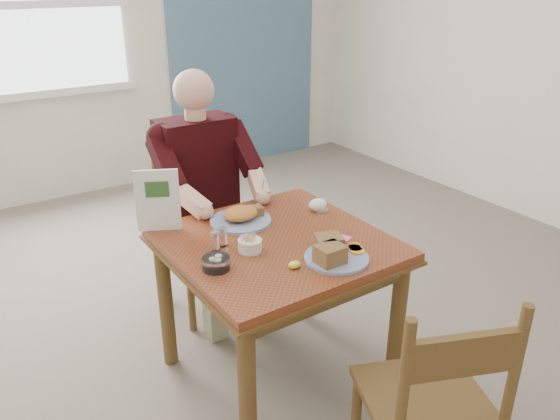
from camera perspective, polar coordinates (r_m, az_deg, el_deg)
floor at (r=2.82m, az=-0.33°, el=-16.87°), size 6.00×6.00×0.00m
wall_back at (r=4.95m, az=-20.85°, el=17.21°), size 5.50×0.00×5.50m
accent_panel at (r=5.54m, az=-3.75°, el=19.14°), size 1.60×0.02×2.80m
lemon_wedge at (r=2.17m, az=1.53°, el=-5.72°), size 0.06×0.05×0.03m
napkin at (r=2.68m, az=3.99°, el=0.55°), size 0.10×0.08×0.06m
metal_dish at (r=2.69m, az=4.36°, el=0.02°), size 0.10×0.10×0.01m
window at (r=4.83m, az=-25.92°, el=18.72°), size 1.72×0.04×1.42m
table at (r=2.45m, az=-0.36°, el=-5.45°), size 0.92×0.92×0.75m
chair_far at (r=3.15m, az=-8.39°, el=-2.07°), size 0.42×0.42×0.95m
chair_near at (r=2.03m, az=15.59°, el=-19.23°), size 0.55×0.55×0.95m
diner at (r=2.94m, az=-8.00°, el=3.13°), size 0.53×0.56×1.39m
near_plate at (r=2.24m, az=5.60°, el=-4.42°), size 0.30×0.30×0.09m
far_plate at (r=2.56m, az=-4.03°, el=-0.67°), size 0.33×0.33×0.08m
caddy at (r=2.30m, az=-3.15°, el=-3.68°), size 0.11×0.11×0.08m
shakers at (r=2.32m, az=-6.37°, el=-3.03°), size 0.10×0.07×0.09m
creamer at (r=2.17m, az=-6.71°, el=-5.53°), size 0.12×0.12×0.05m
menu at (r=2.49m, az=-12.67°, el=1.01°), size 0.18×0.10×0.29m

